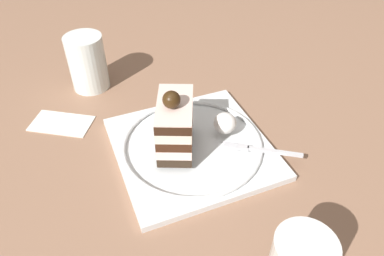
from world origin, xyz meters
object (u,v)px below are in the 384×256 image
(fork, at_px, (260,150))
(dessert_plate, at_px, (192,146))
(folded_napkin, at_px, (61,123))
(cake_slice, at_px, (173,125))
(whipped_cream_dollop, at_px, (225,123))
(drink_glass_near, at_px, (88,66))

(fork, bearing_deg, dessert_plate, -120.10)
(fork, xyz_separation_m, folded_napkin, (-0.19, -0.29, -0.02))
(dessert_plate, xyz_separation_m, folded_napkin, (-0.14, -0.20, -0.01))
(cake_slice, height_order, fork, cake_slice)
(whipped_cream_dollop, height_order, drink_glass_near, drink_glass_near)
(cake_slice, xyz_separation_m, whipped_cream_dollop, (-0.01, 0.09, -0.03))
(dessert_plate, xyz_separation_m, whipped_cream_dollop, (-0.01, 0.06, 0.03))
(dessert_plate, bearing_deg, drink_glass_near, -152.28)
(fork, bearing_deg, drink_glass_near, -143.38)
(dessert_plate, height_order, drink_glass_near, drink_glass_near)
(cake_slice, distance_m, fork, 0.14)
(fork, relative_size, folded_napkin, 1.05)
(dessert_plate, bearing_deg, fork, 59.90)
(drink_glass_near, bearing_deg, fork, 36.62)
(dessert_plate, relative_size, fork, 2.25)
(dessert_plate, distance_m, drink_glass_near, 0.28)
(cake_slice, relative_size, fork, 1.01)
(fork, height_order, folded_napkin, fork)
(whipped_cream_dollop, distance_m, drink_glass_near, 0.30)
(whipped_cream_dollop, bearing_deg, cake_slice, -86.61)
(folded_napkin, bearing_deg, dessert_plate, 54.21)
(cake_slice, height_order, whipped_cream_dollop, cake_slice)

